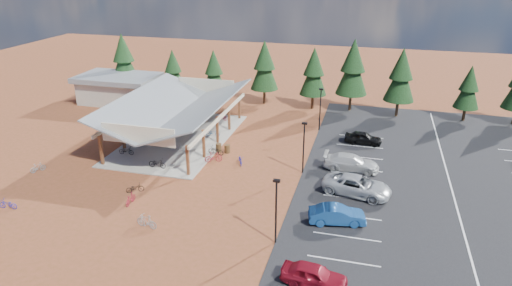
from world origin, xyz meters
name	(u,v)px	position (x,y,z in m)	size (l,w,h in m)	color
ground	(247,175)	(0.00, 0.00, 0.00)	(140.00, 140.00, 0.00)	brown
asphalt_lot	(450,184)	(18.50, 3.00, 0.02)	(27.00, 44.00, 0.04)	black
concrete_pad	(180,139)	(-10.00, 7.00, 0.05)	(10.60, 18.60, 0.10)	gray
bike_pavilion	(178,107)	(-10.00, 7.00, 3.82)	(11.65, 19.40, 4.97)	#4E2416
outbuilding	(119,88)	(-24.00, 18.00, 2.03)	(11.00, 7.00, 3.90)	#ADA593
lamp_post_0	(276,207)	(5.00, -10.00, 2.98)	(0.50, 0.25, 5.14)	black
lamp_post_1	(304,144)	(5.00, 2.00, 2.98)	(0.50, 0.25, 5.14)	black
lamp_post_2	(320,106)	(5.00, 14.00, 2.98)	(0.50, 0.25, 5.14)	black
trash_bin_0	(227,149)	(-3.52, 4.70, 0.45)	(0.60, 0.60, 0.90)	#4D351B
trash_bin_1	(219,148)	(-4.50, 4.77, 0.45)	(0.60, 0.60, 0.90)	#4D351B
pine_0	(124,58)	(-24.80, 21.47, 5.60)	(3.93, 3.93, 9.16)	#382314
pine_1	(173,69)	(-16.98, 21.30, 4.43)	(3.11, 3.11, 7.25)	#382314
pine_2	(214,71)	(-10.75, 21.07, 4.61)	(3.24, 3.24, 7.56)	#382314
pine_3	(265,65)	(-3.91, 22.62, 5.45)	(3.83, 3.83, 8.92)	#382314
pine_4	(314,72)	(2.97, 22.08, 5.13)	(3.60, 3.60, 8.40)	#382314
pine_5	(353,67)	(7.99, 22.60, 5.88)	(4.13, 4.13, 9.63)	#382314
pine_6	(401,75)	(14.05, 21.67, 5.45)	(3.83, 3.83, 8.93)	#382314
pine_7	(469,87)	(22.24, 22.09, 4.33)	(3.05, 3.05, 7.10)	#382314
bike_0	(126,151)	(-13.51, 1.32, 0.53)	(0.57, 1.63, 0.86)	black
bike_1	(145,142)	(-12.70, 3.96, 0.61)	(0.48, 1.69, 1.02)	#9FA3A7
bike_2	(172,122)	(-12.59, 10.71, 0.58)	(0.64, 1.85, 0.97)	#123496
bike_3	(181,112)	(-13.17, 14.64, 0.57)	(0.44, 1.57, 0.94)	maroon
bike_4	(157,163)	(-8.93, -0.79, 0.58)	(0.64, 1.85, 0.97)	black
bike_5	(178,146)	(-8.76, 3.68, 0.57)	(0.44, 1.57, 0.95)	gray
bike_6	(213,133)	(-6.54, 8.58, 0.54)	(0.58, 1.66, 0.87)	navy
bike_7	(222,117)	(-7.30, 13.99, 0.55)	(0.42, 1.49, 0.89)	maroon
bike_9	(38,167)	(-19.81, -4.38, 0.45)	(0.42, 1.49, 0.89)	gray
bike_10	(8,204)	(-17.40, -10.98, 0.42)	(0.56, 1.60, 0.84)	#1B1DA0
bike_11	(131,199)	(-8.01, -7.65, 0.48)	(0.45, 1.61, 0.96)	maroon
bike_12	(135,188)	(-8.67, -5.71, 0.41)	(0.55, 1.56, 0.82)	black
bike_13	(147,221)	(-4.98, -10.62, 0.56)	(0.52, 1.85, 1.11)	#94969C
bike_14	(240,160)	(-1.38, 2.43, 0.43)	(0.58, 1.65, 0.87)	#161896
bike_15	(214,157)	(-4.11, 2.08, 0.54)	(0.51, 1.79, 1.08)	maroon
bike_16	(216,151)	(-4.52, 3.88, 0.46)	(0.61, 1.75, 0.92)	black
car_0	(314,275)	(8.37, -13.94, 0.76)	(1.70, 4.22, 1.44)	maroon
car_1	(337,215)	(9.06, -6.27, 0.77)	(1.54, 4.41, 1.45)	navy
car_2	(357,186)	(10.29, -1.11, 0.87)	(2.74, 5.94, 1.65)	#A7ABB0
car_3	(351,162)	(9.45, 3.74, 0.81)	(2.17, 5.34, 1.55)	#BEBEBE
car_4	(363,138)	(10.30, 10.87, 0.72)	(1.62, 4.02, 1.37)	black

